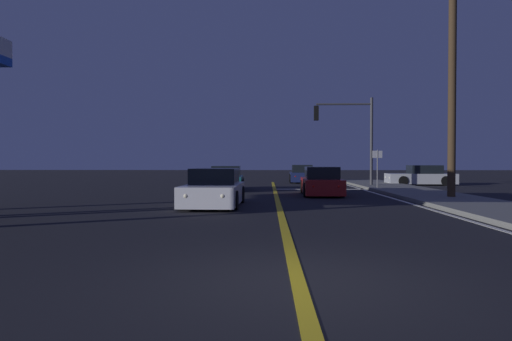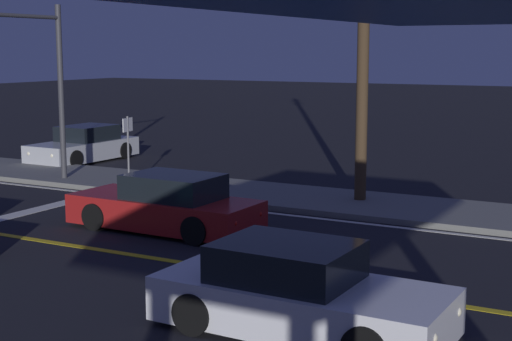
% 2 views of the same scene
% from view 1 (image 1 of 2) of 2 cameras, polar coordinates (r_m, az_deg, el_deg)
% --- Properties ---
extents(ground_plane, '(160.00, 160.00, 0.00)m').
position_cam_1_polar(ground_plane, '(6.18, 5.29, -13.73)').
color(ground_plane, black).
extents(sidewalk_right, '(3.20, 38.95, 0.15)m').
position_cam_1_polar(sidewalk_right, '(18.33, 24.74, -3.71)').
color(sidewalk_right, slate).
rests_on(sidewalk_right, ground).
extents(lane_line_center, '(0.20, 36.78, 0.01)m').
position_cam_1_polar(lane_line_center, '(16.85, 2.82, -4.25)').
color(lane_line_center, gold).
rests_on(lane_line_center, ground).
extents(lane_line_edge_right, '(0.16, 36.78, 0.01)m').
position_cam_1_polar(lane_line_edge_right, '(17.69, 19.21, -4.06)').
color(lane_line_edge_right, silver).
rests_on(lane_line_edge_right, ground).
extents(stop_bar, '(5.23, 0.50, 0.01)m').
position_cam_1_polar(stop_bar, '(26.31, 8.04, -2.33)').
color(stop_bar, silver).
rests_on(stop_bar, ground).
extents(car_mid_block_teal, '(1.98, 4.30, 1.34)m').
position_cam_1_polar(car_mid_block_teal, '(25.51, -3.73, -1.14)').
color(car_mid_block_teal, '#195960').
rests_on(car_mid_block_teal, ground).
extents(car_following_oncoming_silver, '(4.49, 1.99, 1.34)m').
position_cam_1_polar(car_following_oncoming_silver, '(32.66, 19.95, -0.71)').
color(car_following_oncoming_silver, '#B2B5BA').
rests_on(car_following_oncoming_silver, ground).
extents(car_distant_tail_navy, '(1.93, 4.29, 1.34)m').
position_cam_1_polar(car_distant_tail_navy, '(34.74, 5.72, -0.54)').
color(car_distant_tail_navy, navy).
rests_on(car_distant_tail_navy, ground).
extents(car_parked_curb_red, '(1.92, 4.63, 1.34)m').
position_cam_1_polar(car_parked_curb_red, '(21.91, 8.15, -1.51)').
color(car_parked_curb_red, maroon).
rests_on(car_parked_curb_red, ground).
extents(car_lead_oncoming_white, '(2.03, 4.44, 1.34)m').
position_cam_1_polar(car_lead_oncoming_white, '(16.39, -5.25, -2.39)').
color(car_lead_oncoming_white, silver).
rests_on(car_lead_oncoming_white, ground).
extents(traffic_signal_near_right, '(3.64, 0.28, 5.54)m').
position_cam_1_polar(traffic_signal_near_right, '(28.93, 11.69, 5.26)').
color(traffic_signal_near_right, '#38383D').
rests_on(traffic_signal_near_right, ground).
extents(utility_pole_right, '(1.97, 0.31, 10.53)m').
position_cam_1_polar(utility_pole_right, '(20.67, 23.31, 11.87)').
color(utility_pole_right, '#42301E').
rests_on(utility_pole_right, ground).
extents(street_sign_corner, '(0.56, 0.12, 2.24)m').
position_cam_1_polar(street_sign_corner, '(26.32, 14.92, 0.93)').
color(street_sign_corner, slate).
rests_on(street_sign_corner, ground).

